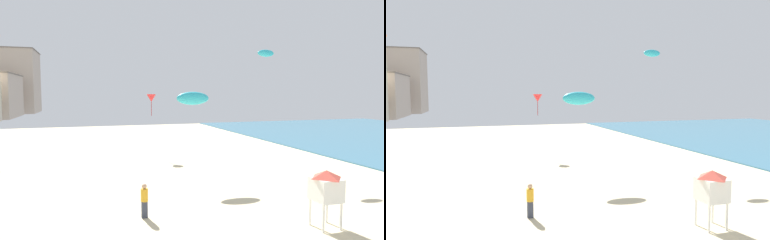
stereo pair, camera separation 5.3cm
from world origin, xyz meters
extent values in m
cube|color=#C6B29E|center=(-24.05, 111.77, 9.27)|extent=(16.72, 17.15, 18.55)
cube|color=slate|center=(-24.05, 111.77, 18.70)|extent=(17.06, 17.50, 0.30)
cube|color=#383D4C|center=(0.84, 13.02, 0.40)|extent=(0.28, 0.18, 0.80)
cylinder|color=gold|center=(0.84, 13.02, 1.10)|extent=(0.34, 0.34, 0.60)
sphere|color=tan|center=(0.84, 13.02, 1.52)|extent=(0.24, 0.24, 0.24)
cylinder|color=white|center=(7.77, 9.05, 0.60)|extent=(0.10, 0.10, 1.20)
cylinder|color=white|center=(8.67, 9.05, 0.60)|extent=(0.10, 0.10, 1.20)
cylinder|color=white|center=(7.77, 9.95, 0.60)|extent=(0.10, 0.10, 1.20)
cylinder|color=white|center=(8.67, 9.95, 0.60)|extent=(0.10, 0.10, 1.20)
cube|color=white|center=(8.22, 9.50, 1.70)|extent=(1.10, 1.10, 1.00)
pyramid|color=#D14C3D|center=(8.22, 9.50, 2.38)|extent=(1.10, 1.10, 0.35)
ellipsoid|color=#2DB7CC|center=(5.28, 19.46, 5.54)|extent=(2.28, 0.63, 0.89)
cone|color=red|center=(4.27, 29.29, 5.43)|extent=(0.89, 0.89, 0.73)
cylinder|color=maroon|center=(4.27, 29.29, 4.42)|extent=(0.05, 0.05, 1.30)
ellipsoid|color=#2DB7CC|center=(11.54, 20.75, 8.94)|extent=(1.37, 0.38, 0.53)
camera|label=1|loc=(-1.70, -2.55, 5.87)|focal=31.71mm
camera|label=2|loc=(-1.65, -2.57, 5.87)|focal=31.71mm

